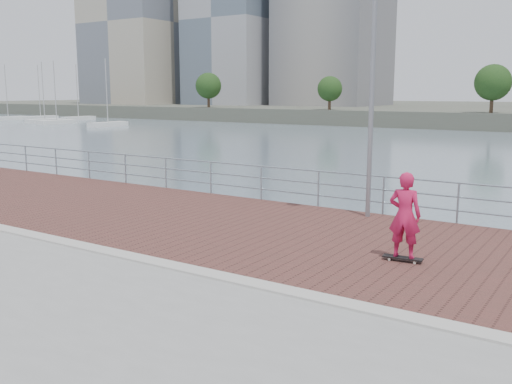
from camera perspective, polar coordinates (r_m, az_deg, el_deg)
The scene contains 9 objects.
water at distance 11.94m, azimuth -5.54°, elevation -17.26°, with size 400.00×400.00×0.00m, color slate.
brick_lane at distance 14.02m, azimuth 3.61°, elevation -4.24°, with size 40.00×6.80×0.02m, color brown.
curb at distance 11.15m, azimuth -5.71°, elevation -7.94°, with size 40.00×0.40×0.06m, color #B7B5AD.
guardrail at distance 16.86m, azimuth 9.39°, elevation 0.44°, with size 39.06×0.06×1.13m.
street_lamp at distance 15.47m, azimuth 10.99°, elevation 14.69°, with size 0.49×1.42×6.71m.
skateboard at distance 12.15m, azimuth 14.47°, elevation -6.40°, with size 0.82×0.29×0.09m.
skateboarder at distance 11.93m, azimuth 14.66°, elevation -2.26°, with size 0.65×0.42×1.77m, color #C81A4C.
shoreline_trees at distance 86.87m, azimuth 22.49°, elevation 9.85°, with size 109.73×5.02×6.69m.
marina at distance 110.13m, azimuth -19.49°, elevation 6.87°, with size 33.18×18.08×10.49m.
Camera 1 is at (6.72, -8.21, 3.46)m, focal length 40.00 mm.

